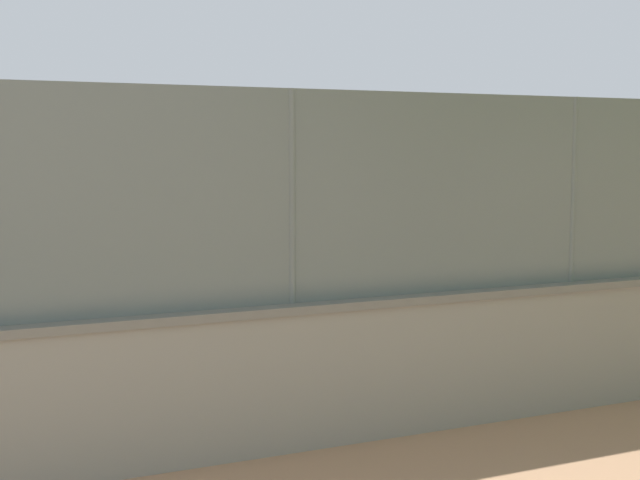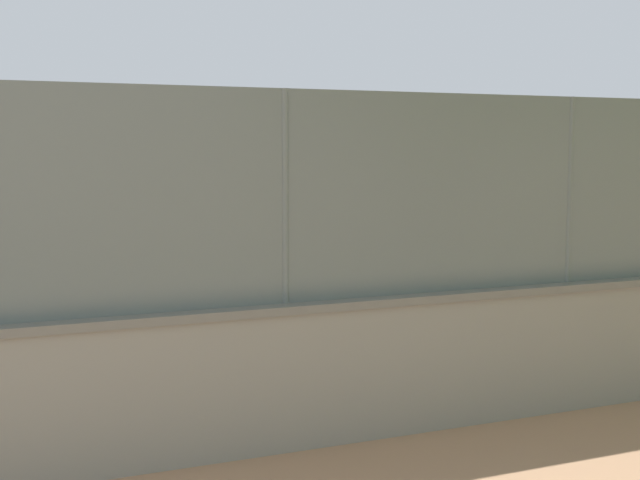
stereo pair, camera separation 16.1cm
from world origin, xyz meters
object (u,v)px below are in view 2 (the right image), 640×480
(player_foreground_swinging, at_px, (324,281))
(sports_ball, at_px, (391,284))
(player_near_wall_returning, at_px, (147,224))
(player_baseline_waiting, at_px, (165,264))

(player_foreground_swinging, bearing_deg, sports_ball, 112.39)
(player_foreground_swinging, bearing_deg, player_near_wall_returning, -91.96)
(player_near_wall_returning, relative_size, sports_ball, 9.96)
(player_foreground_swinging, relative_size, player_near_wall_returning, 1.05)
(player_foreground_swinging, xyz_separation_m, player_baseline_waiting, (1.43, -2.97, -0.03))
(sports_ball, bearing_deg, player_baseline_waiting, -65.19)
(player_foreground_swinging, distance_m, player_near_wall_returning, 10.85)
(player_baseline_waiting, xyz_separation_m, sports_ball, (-1.86, 4.03, 0.11))
(player_near_wall_returning, bearing_deg, player_baseline_waiting, 77.14)
(sports_ball, bearing_deg, player_foreground_swinging, -67.61)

